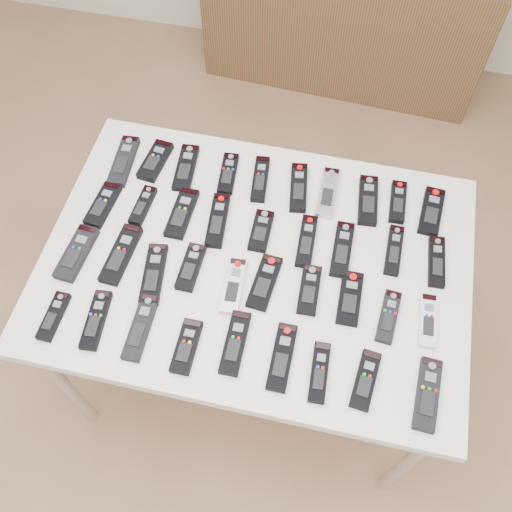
% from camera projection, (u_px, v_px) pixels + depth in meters
% --- Properties ---
extents(ground, '(4.00, 4.00, 0.00)m').
position_uv_depth(ground, '(229.00, 363.00, 2.33)').
color(ground, olive).
rests_on(ground, ground).
extents(table, '(1.25, 0.88, 0.78)m').
position_uv_depth(table, '(256.00, 269.00, 1.72)').
color(table, white).
rests_on(table, ground).
extents(sideboard, '(1.43, 0.46, 0.71)m').
position_uv_depth(sideboard, '(345.00, 21.00, 2.90)').
color(sideboard, '#462B1C').
rests_on(sideboard, ground).
extents(remote_0, '(0.07, 0.20, 0.02)m').
position_uv_depth(remote_0, '(124.00, 161.00, 1.85)').
color(remote_0, black).
rests_on(remote_0, table).
extents(remote_1, '(0.08, 0.17, 0.02)m').
position_uv_depth(remote_1, '(155.00, 161.00, 1.85)').
color(remote_1, black).
rests_on(remote_1, table).
extents(remote_2, '(0.07, 0.19, 0.02)m').
position_uv_depth(remote_2, '(186.00, 168.00, 1.84)').
color(remote_2, black).
rests_on(remote_2, table).
extents(remote_3, '(0.06, 0.16, 0.02)m').
position_uv_depth(remote_3, '(228.00, 174.00, 1.83)').
color(remote_3, black).
rests_on(remote_3, table).
extents(remote_4, '(0.06, 0.18, 0.02)m').
position_uv_depth(remote_4, '(260.00, 179.00, 1.82)').
color(remote_4, black).
rests_on(remote_4, table).
extents(remote_5, '(0.08, 0.19, 0.02)m').
position_uv_depth(remote_5, '(299.00, 188.00, 1.80)').
color(remote_5, black).
rests_on(remote_5, table).
extents(remote_6, '(0.06, 0.19, 0.02)m').
position_uv_depth(remote_6, '(328.00, 193.00, 1.79)').
color(remote_6, '#B7B7BC').
rests_on(remote_6, table).
extents(remote_7, '(0.07, 0.19, 0.02)m').
position_uv_depth(remote_7, '(368.00, 200.00, 1.77)').
color(remote_7, black).
rests_on(remote_7, table).
extents(remote_8, '(0.05, 0.16, 0.02)m').
position_uv_depth(remote_8, '(398.00, 202.00, 1.77)').
color(remote_8, black).
rests_on(remote_8, table).
extents(remote_9, '(0.07, 0.18, 0.02)m').
position_uv_depth(remote_9, '(431.00, 211.00, 1.75)').
color(remote_9, black).
rests_on(remote_9, table).
extents(remote_10, '(0.07, 0.17, 0.02)m').
position_uv_depth(remote_10, '(103.00, 205.00, 1.76)').
color(remote_10, black).
rests_on(remote_10, table).
extents(remote_11, '(0.05, 0.15, 0.02)m').
position_uv_depth(remote_11, '(143.00, 206.00, 1.76)').
color(remote_11, black).
rests_on(remote_11, table).
extents(remote_12, '(0.06, 0.18, 0.02)m').
position_uv_depth(remote_12, '(182.00, 213.00, 1.75)').
color(remote_12, black).
rests_on(remote_12, table).
extents(remote_13, '(0.07, 0.19, 0.02)m').
position_uv_depth(remote_13, '(218.00, 220.00, 1.73)').
color(remote_13, black).
rests_on(remote_13, table).
extents(remote_14, '(0.06, 0.14, 0.02)m').
position_uv_depth(remote_14, '(261.00, 231.00, 1.71)').
color(remote_14, black).
rests_on(remote_14, table).
extents(remote_15, '(0.05, 0.18, 0.02)m').
position_uv_depth(remote_15, '(307.00, 241.00, 1.69)').
color(remote_15, black).
rests_on(remote_15, table).
extents(remote_16, '(0.06, 0.18, 0.02)m').
position_uv_depth(remote_16, '(342.00, 249.00, 1.68)').
color(remote_16, black).
rests_on(remote_16, table).
extents(remote_17, '(0.04, 0.17, 0.02)m').
position_uv_depth(remote_17, '(394.00, 250.00, 1.68)').
color(remote_17, black).
rests_on(remote_17, table).
extents(remote_18, '(0.05, 0.17, 0.02)m').
position_uv_depth(remote_18, '(437.00, 262.00, 1.66)').
color(remote_18, black).
rests_on(remote_18, table).
extents(remote_19, '(0.07, 0.19, 0.02)m').
position_uv_depth(remote_19, '(77.00, 253.00, 1.67)').
color(remote_19, black).
rests_on(remote_19, table).
extents(remote_20, '(0.07, 0.20, 0.02)m').
position_uv_depth(remote_20, '(121.00, 254.00, 1.67)').
color(remote_20, black).
rests_on(remote_20, table).
extents(remote_21, '(0.08, 0.20, 0.02)m').
position_uv_depth(remote_21, '(154.00, 274.00, 1.64)').
color(remote_21, black).
rests_on(remote_21, table).
extents(remote_22, '(0.05, 0.15, 0.02)m').
position_uv_depth(remote_22, '(191.00, 267.00, 1.65)').
color(remote_22, black).
rests_on(remote_22, table).
extents(remote_23, '(0.06, 0.18, 0.02)m').
position_uv_depth(remote_23, '(234.00, 286.00, 1.62)').
color(remote_23, '#B7B7BC').
rests_on(remote_23, table).
extents(remote_24, '(0.07, 0.18, 0.02)m').
position_uv_depth(remote_24, '(265.00, 282.00, 1.62)').
color(remote_24, black).
rests_on(remote_24, table).
extents(remote_25, '(0.06, 0.15, 0.02)m').
position_uv_depth(remote_25, '(309.00, 290.00, 1.61)').
color(remote_25, black).
rests_on(remote_25, table).
extents(remote_26, '(0.06, 0.17, 0.02)m').
position_uv_depth(remote_26, '(350.00, 298.00, 1.60)').
color(remote_26, black).
rests_on(remote_26, table).
extents(remote_27, '(0.06, 0.16, 0.02)m').
position_uv_depth(remote_27, '(388.00, 317.00, 1.57)').
color(remote_27, black).
rests_on(remote_27, table).
extents(remote_28, '(0.05, 0.16, 0.02)m').
position_uv_depth(remote_28, '(428.00, 321.00, 1.56)').
color(remote_28, silver).
rests_on(remote_28, table).
extents(remote_29, '(0.04, 0.15, 0.02)m').
position_uv_depth(remote_29, '(54.00, 316.00, 1.57)').
color(remote_29, black).
rests_on(remote_29, table).
extents(remote_30, '(0.06, 0.18, 0.02)m').
position_uv_depth(remote_30, '(96.00, 320.00, 1.56)').
color(remote_30, black).
rests_on(remote_30, table).
extents(remote_31, '(0.05, 0.20, 0.02)m').
position_uv_depth(remote_31, '(141.00, 327.00, 1.55)').
color(remote_31, black).
rests_on(remote_31, table).
extents(remote_32, '(0.05, 0.15, 0.02)m').
position_uv_depth(remote_32, '(187.00, 347.00, 1.52)').
color(remote_32, black).
rests_on(remote_32, table).
extents(remote_33, '(0.06, 0.18, 0.02)m').
position_uv_depth(remote_33, '(235.00, 343.00, 1.53)').
color(remote_33, black).
rests_on(remote_33, table).
extents(remote_34, '(0.05, 0.19, 0.02)m').
position_uv_depth(remote_34, '(282.00, 357.00, 1.51)').
color(remote_34, black).
rests_on(remote_34, table).
extents(remote_35, '(0.05, 0.16, 0.02)m').
position_uv_depth(remote_35, '(319.00, 372.00, 1.48)').
color(remote_35, black).
rests_on(remote_35, table).
extents(remote_36, '(0.07, 0.16, 0.02)m').
position_uv_depth(remote_36, '(365.00, 380.00, 1.48)').
color(remote_36, black).
rests_on(remote_36, table).
extents(remote_37, '(0.06, 0.19, 0.02)m').
position_uv_depth(remote_37, '(427.00, 394.00, 1.45)').
color(remote_37, black).
rests_on(remote_37, table).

